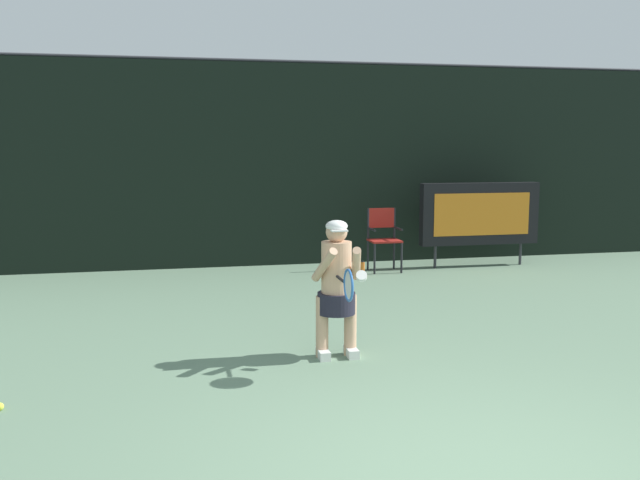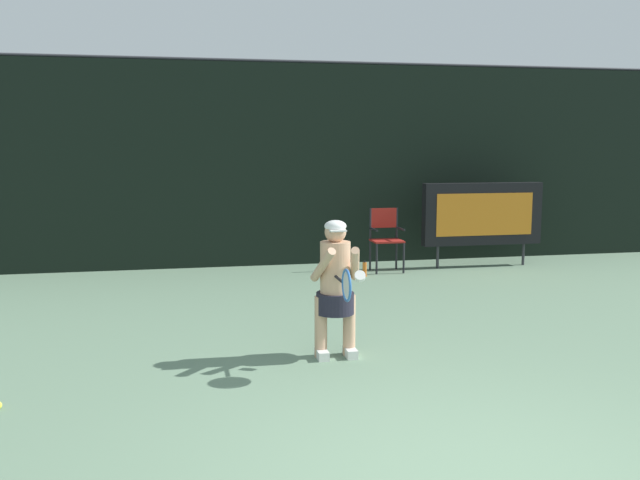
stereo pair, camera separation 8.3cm
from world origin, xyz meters
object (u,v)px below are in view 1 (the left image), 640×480
object	(u,v)px
umpire_chair	(384,235)
tennis_player	(337,284)
water_bottle	(363,269)
tennis_racket	(348,285)
scoreboard	(480,214)
tennis_ball_loose	(0,407)

from	to	relation	value
umpire_chair	tennis_player	world-z (taller)	tennis_player
water_bottle	tennis_player	bearing A→B (deg)	-109.29
tennis_racket	umpire_chair	bearing A→B (deg)	64.28
water_bottle	tennis_player	world-z (taller)	tennis_player
tennis_player	tennis_racket	world-z (taller)	tennis_player
umpire_chair	tennis_player	size ratio (longest dim) A/B	0.76
umpire_chair	water_bottle	xyz separation A→B (m)	(-0.49, -0.43, -0.50)
scoreboard	tennis_ball_loose	size ratio (longest dim) A/B	32.35
scoreboard	water_bottle	bearing A→B (deg)	-167.68
scoreboard	tennis_player	world-z (taller)	scoreboard
scoreboard	umpire_chair	world-z (taller)	scoreboard
water_bottle	tennis_racket	world-z (taller)	tennis_racket
water_bottle	tennis_racket	bearing A→B (deg)	-107.43
umpire_chair	tennis_player	xyz separation A→B (m)	(-1.94, -4.56, 0.14)
scoreboard	tennis_ball_loose	distance (m)	8.79
scoreboard	tennis_racket	xyz separation A→B (m)	(-3.78, -5.22, -0.07)
scoreboard	water_bottle	world-z (taller)	scoreboard
scoreboard	tennis_racket	bearing A→B (deg)	-125.92
scoreboard	tennis_player	distance (m)	5.96
scoreboard	tennis_racket	size ratio (longest dim) A/B	3.65
tennis_player	tennis_ball_loose	bearing A→B (deg)	-164.63
scoreboard	umpire_chair	xyz separation A→B (m)	(-1.81, -0.07, -0.33)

